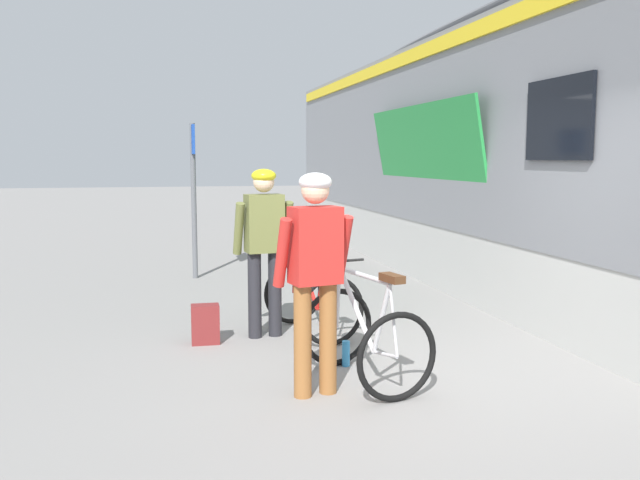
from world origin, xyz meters
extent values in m
plane|color=gray|center=(0.00, 0.00, 0.00)|extent=(80.00, 80.00, 0.00)
cube|color=slate|center=(3.21, 1.59, 2.25)|extent=(3.00, 21.93, 2.70)
cube|color=#B7B7B2|center=(3.21, 1.59, 0.45)|extent=(2.97, 21.93, 0.90)
cube|color=#238C3D|center=(1.69, 4.16, 1.80)|extent=(0.34, 3.88, 1.68)
cube|color=yellow|center=(1.69, 1.59, 3.42)|extent=(0.04, 21.50, 0.20)
cube|color=black|center=(1.68, 0.71, 2.25)|extent=(0.04, 1.10, 0.80)
cylinder|color=#232328|center=(-1.18, 1.66, 0.45)|extent=(0.14, 0.14, 0.90)
cylinder|color=#232328|center=(-0.96, 1.69, 0.45)|extent=(0.14, 0.14, 0.90)
cube|color=olive|center=(-1.07, 1.67, 1.20)|extent=(0.41, 0.29, 0.60)
cylinder|color=olive|center=(-1.33, 1.68, 1.15)|extent=(0.12, 0.27, 0.56)
cylinder|color=olive|center=(-0.82, 1.74, 1.15)|extent=(0.12, 0.27, 0.56)
sphere|color=beige|center=(-1.07, 1.67, 1.63)|extent=(0.22, 0.22, 0.22)
ellipsoid|color=yellow|center=(-1.07, 1.67, 1.69)|extent=(0.29, 0.30, 0.14)
cylinder|color=#935B2D|center=(-1.06, -0.20, 0.45)|extent=(0.14, 0.14, 0.90)
cylinder|color=#935B2D|center=(-0.84, -0.15, 0.45)|extent=(0.14, 0.14, 0.90)
cube|color=red|center=(-0.95, -0.18, 1.20)|extent=(0.42, 0.31, 0.60)
cylinder|color=red|center=(-1.21, -0.19, 1.15)|extent=(0.14, 0.27, 0.56)
cylinder|color=red|center=(-0.70, -0.08, 1.15)|extent=(0.14, 0.27, 0.56)
sphere|color=beige|center=(-0.95, -0.18, 1.63)|extent=(0.22, 0.22, 0.22)
ellipsoid|color=white|center=(-0.95, -0.18, 1.69)|extent=(0.30, 0.32, 0.14)
torus|color=black|center=(-0.67, 2.16, 0.36)|extent=(0.71, 0.18, 0.71)
torus|color=black|center=(-0.47, 1.16, 0.36)|extent=(0.71, 0.18, 0.71)
cylinder|color=red|center=(-0.60, 1.81, 0.60)|extent=(0.17, 0.64, 0.63)
cylinder|color=red|center=(-0.58, 1.69, 0.91)|extent=(0.20, 0.84, 0.04)
cylinder|color=red|center=(-0.52, 1.39, 0.60)|extent=(0.09, 0.28, 0.62)
cylinder|color=red|center=(-0.51, 1.33, 0.33)|extent=(0.10, 0.36, 0.08)
cylinder|color=red|center=(-0.48, 1.22, 0.63)|extent=(0.05, 0.15, 0.56)
cylinder|color=red|center=(-0.66, 2.13, 0.63)|extent=(0.05, 0.09, 0.55)
cylinder|color=black|center=(-0.66, 2.11, 0.97)|extent=(0.48, 0.12, 0.02)
cube|color=#4C2D19|center=(-0.49, 1.25, 0.96)|extent=(0.14, 0.25, 0.06)
torus|color=black|center=(-0.59, 0.52, 0.36)|extent=(0.70, 0.20, 0.71)
torus|color=black|center=(-0.37, -0.47, 0.36)|extent=(0.70, 0.20, 0.71)
cylinder|color=silver|center=(-0.51, 0.18, 0.60)|extent=(0.18, 0.64, 0.63)
cylinder|color=silver|center=(-0.49, 0.06, 0.91)|extent=(0.22, 0.84, 0.04)
cylinder|color=silver|center=(-0.42, -0.24, 0.60)|extent=(0.10, 0.28, 0.62)
cylinder|color=silver|center=(-0.41, -0.30, 0.33)|extent=(0.10, 0.36, 0.08)
cylinder|color=silver|center=(-0.38, -0.41, 0.63)|extent=(0.05, 0.15, 0.56)
cylinder|color=silver|center=(-0.58, 0.50, 0.63)|extent=(0.05, 0.09, 0.55)
cylinder|color=black|center=(-0.58, 0.47, 0.97)|extent=(0.47, 0.13, 0.02)
cube|color=#4C2D19|center=(-0.39, -0.39, 0.96)|extent=(0.15, 0.26, 0.06)
cube|color=maroon|center=(-1.70, 1.54, 0.20)|extent=(0.28, 0.19, 0.40)
cylinder|color=#338CCC|center=(-0.51, 0.49, 0.12)|extent=(0.07, 0.07, 0.23)
cylinder|color=#595B60|center=(-1.61, 5.39, 1.20)|extent=(0.08, 0.08, 2.40)
cube|color=#193F99|center=(-1.61, 5.39, 2.15)|extent=(0.04, 0.70, 0.44)
camera|label=1|loc=(-2.11, -5.26, 1.87)|focal=38.08mm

